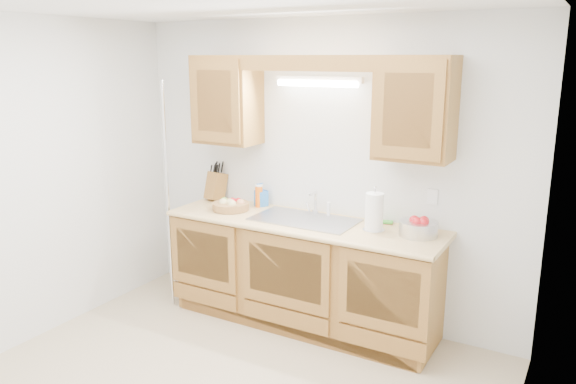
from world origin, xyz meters
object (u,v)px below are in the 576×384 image
Objects in this scene: fruit_basket at (231,205)px; knife_block at (216,186)px; apple_bowl at (418,227)px; paper_towel at (374,212)px.

knife_block is at bearing 144.72° from fruit_basket.
apple_bowl is at bearing 3.54° from fruit_basket.
fruit_basket is 0.95× the size of paper_towel.
paper_towel is (1.29, 0.05, 0.10)m from fruit_basket.
fruit_basket is 0.42m from knife_block.
paper_towel is 0.34m from apple_bowl.
knife_block is at bearing 173.52° from paper_towel.
apple_bowl is (0.33, 0.05, -0.08)m from paper_towel.
fruit_basket is 0.90× the size of knife_block.
paper_towel is at bearing -171.58° from apple_bowl.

